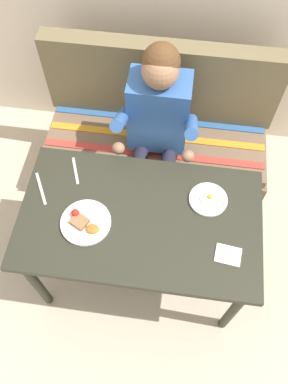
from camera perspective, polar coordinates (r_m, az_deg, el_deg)
name	(u,v)px	position (r m, az deg, el deg)	size (l,w,h in m)	color
ground_plane	(141,267)	(2.60, -0.46, -10.87)	(8.00, 8.00, 0.00)	beige
table	(140,224)	(2.00, -0.59, -4.73)	(1.20, 0.70, 0.73)	#2A2A20
couch	(156,143)	(2.67, 1.81, 7.12)	(1.44, 0.56, 1.00)	brown
person	(157,124)	(2.24, 1.92, 9.92)	(0.45, 0.61, 1.21)	#335EA5
plate_breakfast	(85,222)	(1.92, -8.61, -4.38)	(0.25, 0.25, 0.05)	white
plate_eggs	(208,199)	(1.99, 9.38, -1.06)	(0.19, 0.19, 0.04)	white
napkin	(228,255)	(1.88, 12.20, -8.99)	(0.12, 0.09, 0.01)	silver
fork	(75,171)	(2.09, -9.99, 3.09)	(0.01, 0.17, 0.01)	silver
knife	(41,189)	(2.07, -14.84, 0.50)	(0.01, 0.20, 0.01)	silver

